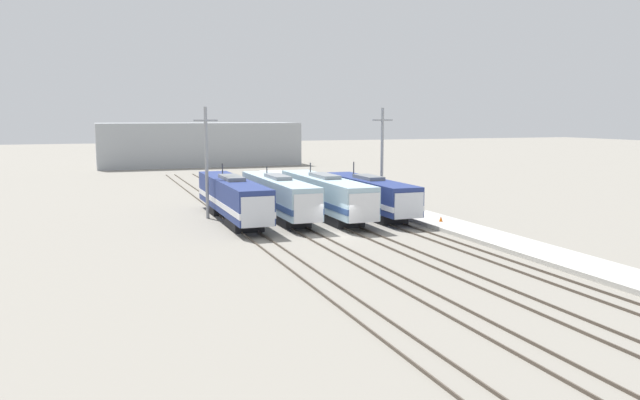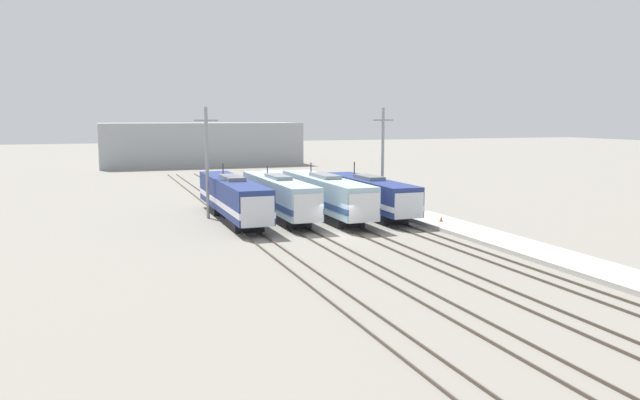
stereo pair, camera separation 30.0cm
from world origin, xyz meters
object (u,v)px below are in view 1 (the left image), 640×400
Objects in this scene: locomotive_far_left at (233,198)px; traffic_cone at (441,219)px; locomotive_far_right at (371,195)px; locomotive_center_left at (280,197)px; catenary_tower_right at (382,157)px; locomotive_center_right at (326,196)px; catenary_tower_left at (206,161)px.

traffic_cone is at bearing -27.13° from locomotive_far_left.
locomotive_far_left is 1.16× the size of locomotive_far_right.
catenary_tower_right reaches higher than locomotive_center_left.
locomotive_far_right is at bearing -7.35° from locomotive_far_left.
catenary_tower_right reaches higher than locomotive_center_right.
catenary_tower_right is (7.65, 3.58, 3.39)m from locomotive_center_right.
catenary_tower_right reaches higher than locomotive_far_left.
locomotive_center_right is (4.47, -0.89, 0.01)m from locomotive_center_left.
locomotive_far_left is 4.58m from catenary_tower_left.
catenary_tower_left is at bearing 130.31° from locomotive_far_left.
locomotive_center_right is at bearing -154.94° from catenary_tower_right.
traffic_cone is (3.77, -7.08, -1.47)m from locomotive_far_right.
locomotive_far_right reaches higher than traffic_cone.
catenary_tower_right is at bearing 12.51° from locomotive_center_left.
catenary_tower_left is 1.00× the size of catenary_tower_right.
catenary_tower_left is at bearing 161.90° from locomotive_center_right.
locomotive_center_left is 12.87m from catenary_tower_right.
locomotive_center_right is 11.31m from traffic_cone.
locomotive_far_right is (8.94, -1.40, -0.10)m from locomotive_center_left.
locomotive_far_left is at bearing 172.23° from locomotive_center_right.
locomotive_far_right is at bearing -8.89° from locomotive_center_left.
locomotive_center_left is 1.70× the size of catenary_tower_left.
catenary_tower_left reaches higher than traffic_cone.
catenary_tower_left is at bearing 149.80° from traffic_cone.
locomotive_far_left is at bearing -49.69° from catenary_tower_left.
locomotive_center_right is 9.10m from catenary_tower_right.
catenary_tower_right reaches higher than locomotive_far_right.
locomotive_far_left is 40.22× the size of traffic_cone.
locomotive_center_left is at bearing -167.49° from catenary_tower_right.
locomotive_far_left reaches higher than traffic_cone.
catenary_tower_left reaches higher than locomotive_center_left.
locomotive_center_left is 0.95× the size of locomotive_center_right.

